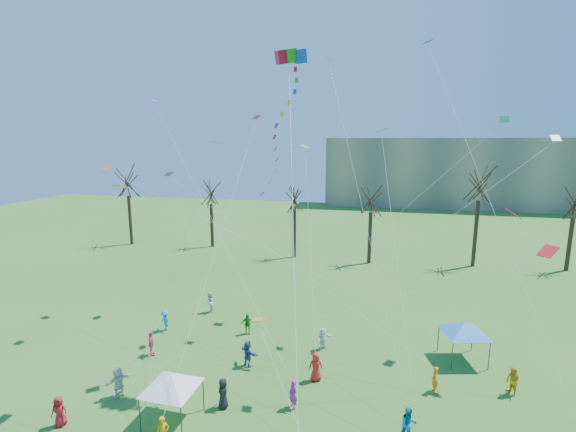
% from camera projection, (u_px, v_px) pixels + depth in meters
% --- Properties ---
extents(distant_building, '(60.00, 14.00, 15.00)m').
position_uv_depth(distant_building, '(464.00, 172.00, 88.76)').
color(distant_building, gray).
rests_on(distant_building, ground).
extents(bare_tree_row, '(70.64, 8.45, 12.21)m').
position_uv_depth(bare_tree_row, '(375.00, 199.00, 48.30)').
color(bare_tree_row, black).
rests_on(bare_tree_row, ground).
extents(big_box_kite, '(2.66, 7.61, 21.70)m').
position_uv_depth(big_box_kite, '(285.00, 135.00, 22.58)').
color(big_box_kite, red).
rests_on(big_box_kite, ground).
extents(canopy_tent_white, '(3.60, 3.60, 2.70)m').
position_uv_depth(canopy_tent_white, '(171.00, 381.00, 20.72)').
color(canopy_tent_white, '#3F3F44').
rests_on(canopy_tent_white, ground).
extents(canopy_tent_blue, '(3.58, 3.58, 2.75)m').
position_uv_depth(canopy_tent_blue, '(464.00, 328.00, 26.54)').
color(canopy_tent_blue, '#3F3F44').
rests_on(canopy_tent_blue, ground).
extents(festival_crowd, '(25.39, 17.54, 1.86)m').
position_uv_depth(festival_crowd, '(287.00, 381.00, 23.16)').
color(festival_crowd, red).
rests_on(festival_crowd, ground).
extents(small_kites_aloft, '(30.46, 17.20, 33.22)m').
position_uv_depth(small_kites_aloft, '(309.00, 171.00, 25.66)').
color(small_kites_aloft, '#FFB20D').
rests_on(small_kites_aloft, ground).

